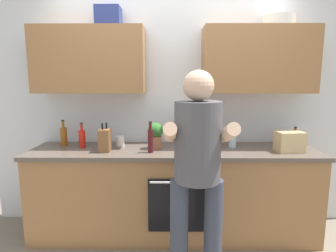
{
  "coord_description": "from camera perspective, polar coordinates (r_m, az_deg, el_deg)",
  "views": [
    {
      "loc": [
        -0.03,
        -2.68,
        1.57
      ],
      "look_at": [
        -0.05,
        -0.1,
        1.15
      ],
      "focal_mm": 29.7,
      "sensor_mm": 36.0,
      "label": 1
    }
  ],
  "objects": [
    {
      "name": "bottle_wine",
      "position": [
        2.62,
        -3.63,
        -2.82
      ],
      "size": [
        0.05,
        0.05,
        0.3
      ],
      "color": "#471419",
      "rests_on": "counter"
    },
    {
      "name": "grocery_bag_bread",
      "position": [
        2.9,
        23.66,
        -2.96
      ],
      "size": [
        0.26,
        0.19,
        0.19
      ],
      "primitive_type": "cube",
      "rotation": [
        0.0,
        0.0,
        0.08
      ],
      "color": "tan",
      "rests_on": "counter"
    },
    {
      "name": "ground_plane",
      "position": [
        3.11,
        1.1,
        -21.08
      ],
      "size": [
        12.0,
        12.0,
        0.0
      ],
      "primitive_type": "plane",
      "color": "#756B5B"
    },
    {
      "name": "person_standing",
      "position": [
        2.07,
        6.03,
        -7.63
      ],
      "size": [
        0.49,
        0.45,
        1.65
      ],
      "color": "#383D4C",
      "rests_on": "ground"
    },
    {
      "name": "bottle_syrup",
      "position": [
        3.09,
        -20.61,
        -1.92
      ],
      "size": [
        0.07,
        0.07,
        0.27
      ],
      "color": "#8C4C14",
      "rests_on": "counter"
    },
    {
      "name": "grocery_bag_crisps",
      "position": [
        2.76,
        6.59,
        -2.6
      ],
      "size": [
        0.27,
        0.21,
        0.21
      ],
      "primitive_type": "cube",
      "rotation": [
        0.0,
        0.0,
        0.21
      ],
      "color": "red",
      "rests_on": "counter"
    },
    {
      "name": "potted_herb",
      "position": [
        2.77,
        -2.57,
        -1.75
      ],
      "size": [
        0.15,
        0.15,
        0.26
      ],
      "color": "#9E6647",
      "rests_on": "counter"
    },
    {
      "name": "back_wall_unit",
      "position": [
        2.96,
        1.2,
        7.68
      ],
      "size": [
        4.0,
        0.38,
        2.5
      ],
      "color": "silver",
      "rests_on": "ground"
    },
    {
      "name": "knife_block",
      "position": [
        2.73,
        -12.83,
        -2.85
      ],
      "size": [
        0.1,
        0.14,
        0.28
      ],
      "color": "brown",
      "rests_on": "counter"
    },
    {
      "name": "bottle_vinegar",
      "position": [
        3.1,
        24.56,
        -2.38
      ],
      "size": [
        0.05,
        0.05,
        0.21
      ],
      "color": "brown",
      "rests_on": "counter"
    },
    {
      "name": "counter",
      "position": [
        2.91,
        1.13,
        -13.39
      ],
      "size": [
        2.84,
        0.67,
        0.9
      ],
      "color": "olive",
      "rests_on": "ground"
    },
    {
      "name": "bottle_hotsauce",
      "position": [
        2.95,
        -17.22,
        -2.41
      ],
      "size": [
        0.07,
        0.07,
        0.25
      ],
      "color": "red",
      "rests_on": "counter"
    },
    {
      "name": "bottle_water",
      "position": [
        2.9,
        13.11,
        -2.39
      ],
      "size": [
        0.08,
        0.08,
        0.25
      ],
      "color": "silver",
      "rests_on": "counter"
    },
    {
      "name": "cup_coffee",
      "position": [
        2.94,
        -9.78,
        -3.05
      ],
      "size": [
        0.09,
        0.09,
        0.1
      ],
      "primitive_type": "cylinder",
      "color": "white",
      "rests_on": "counter"
    }
  ]
}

